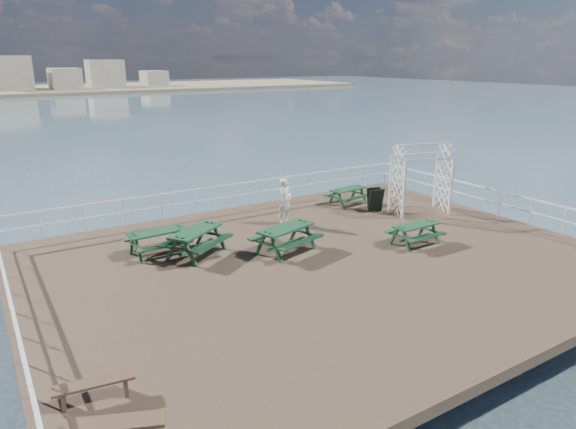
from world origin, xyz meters
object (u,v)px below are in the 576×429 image
(picnic_table_e, at_px, (415,230))
(trellis_arbor, at_px, (421,182))
(flat_bench_near, at_px, (113,428))
(flat_bench_far, at_px, (94,386))
(picnic_table_c, at_px, (348,193))
(picnic_table_b, at_px, (158,237))
(person, at_px, (285,201))
(picnic_table_a, at_px, (196,237))
(picnic_table_d, at_px, (286,234))

(picnic_table_e, height_order, trellis_arbor, trellis_arbor)
(flat_bench_near, xyz_separation_m, flat_bench_far, (-0.00, 1.41, -0.05))
(flat_bench_near, bearing_deg, picnic_table_c, 60.56)
(trellis_arbor, bearing_deg, picnic_table_b, -169.98)
(picnic_table_b, bearing_deg, person, 2.76)
(flat_bench_near, height_order, flat_bench_far, flat_bench_near)
(picnic_table_a, bearing_deg, picnic_table_b, 110.09)
(person, bearing_deg, picnic_table_d, -139.91)
(flat_bench_far, bearing_deg, picnic_table_a, 60.84)
(picnic_table_a, distance_m, trellis_arbor, 9.83)
(picnic_table_e, bearing_deg, flat_bench_far, -166.41)
(flat_bench_near, relative_size, flat_bench_far, 1.15)
(picnic_table_a, distance_m, picnic_table_b, 1.29)
(picnic_table_e, relative_size, flat_bench_far, 1.13)
(flat_bench_near, bearing_deg, picnic_table_a, 81.77)
(picnic_table_a, xyz_separation_m, picnic_table_d, (2.66, -1.31, 0.00))
(picnic_table_a, distance_m, picnic_table_d, 2.96)
(picnic_table_e, relative_size, flat_bench_near, 0.98)
(picnic_table_a, distance_m, person, 4.42)
(picnic_table_b, distance_m, trellis_arbor, 10.91)
(picnic_table_d, relative_size, person, 1.33)
(picnic_table_a, distance_m, flat_bench_far, 7.57)
(trellis_arbor, bearing_deg, flat_bench_near, -137.56)
(picnic_table_d, xyz_separation_m, trellis_arbor, (7.14, 0.92, 0.66))
(person, bearing_deg, picnic_table_c, -5.56)
(picnic_table_e, relative_size, person, 0.95)
(trellis_arbor, bearing_deg, picnic_table_d, -156.51)
(flat_bench_far, bearing_deg, person, 47.66)
(picnic_table_c, bearing_deg, flat_bench_near, -149.80)
(picnic_table_c, distance_m, trellis_arbor, 3.21)
(picnic_table_b, distance_m, flat_bench_near, 8.96)
(picnic_table_c, relative_size, person, 1.02)
(picnic_table_c, distance_m, picnic_table_e, 5.39)
(picnic_table_d, distance_m, flat_bench_near, 9.47)
(picnic_table_a, xyz_separation_m, picnic_table_e, (6.85, -3.06, -0.11))
(picnic_table_c, bearing_deg, picnic_table_a, -172.07)
(picnic_table_b, height_order, flat_bench_near, picnic_table_b)
(flat_bench_near, relative_size, person, 0.96)
(picnic_table_d, xyz_separation_m, picnic_table_e, (4.20, -1.75, -0.11))
(flat_bench_far, xyz_separation_m, trellis_arbor, (14.33, 5.66, 0.97))
(picnic_table_b, bearing_deg, picnic_table_e, -28.81)
(picnic_table_c, bearing_deg, flat_bench_far, -154.08)
(picnic_table_e, bearing_deg, trellis_arbor, 41.04)
(flat_bench_far, bearing_deg, flat_bench_near, -82.32)
(picnic_table_d, relative_size, flat_bench_far, 1.59)
(flat_bench_far, xyz_separation_m, person, (8.76, 7.34, 0.58))
(flat_bench_near, distance_m, trellis_arbor, 16.01)
(picnic_table_a, distance_m, picnic_table_e, 7.50)
(flat_bench_far, bearing_deg, picnic_table_d, 41.10)
(picnic_table_b, xyz_separation_m, flat_bench_near, (-3.51, -8.24, -0.21))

